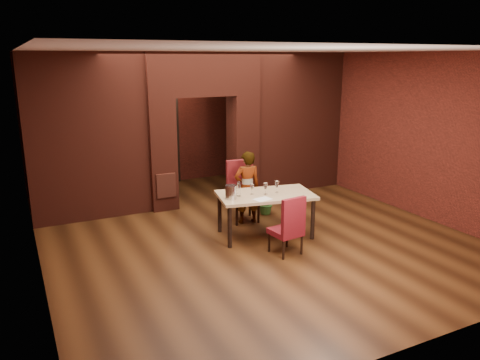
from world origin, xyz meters
The scene contains 25 objects.
floor centered at (0.00, 0.00, 0.00)m, with size 8.00×8.00×0.00m, color #432510.
ceiling centered at (0.00, 0.00, 3.20)m, with size 7.00×8.00×0.04m, color silver.
wall_back centered at (0.00, 4.00, 1.60)m, with size 7.00×0.04×3.20m, color maroon.
wall_front centered at (0.00, -4.00, 1.60)m, with size 7.00×0.04×3.20m, color maroon.
wall_left centered at (-3.50, 0.00, 1.60)m, with size 0.04×8.00×3.20m, color maroon.
wall_right centered at (3.50, 0.00, 1.60)m, with size 0.04×8.00×3.20m, color maroon.
pillar_left centered at (-0.95, 2.00, 1.15)m, with size 0.55×0.55×2.30m, color maroon.
pillar_right centered at (0.95, 2.00, 1.15)m, with size 0.55×0.55×2.30m, color maroon.
lintel centered at (0.00, 2.00, 2.75)m, with size 2.45×0.55×0.90m, color maroon.
wing_wall_left centered at (-2.36, 2.00, 1.60)m, with size 2.27×0.35×3.20m, color maroon.
wing_wall_right centered at (2.36, 2.00, 1.60)m, with size 2.27×0.35×3.20m, color maroon.
vent_panel centered at (-0.95, 1.71, 0.55)m, with size 0.40×0.03×0.50m, color #A1442E.
rear_door centered at (-0.40, 3.94, 1.05)m, with size 0.90×0.08×2.10m, color black.
rear_door_frame centered at (-0.40, 3.90, 1.05)m, with size 1.02×0.04×2.22m, color black.
dining_table centered at (0.20, -0.37, 0.39)m, with size 1.65×0.93×0.77m, color tan.
chair_far centered at (0.21, 0.50, 0.58)m, with size 0.53×0.53×1.17m, color maroon.
chair_near centered at (0.11, -1.20, 0.49)m, with size 0.45×0.45×0.98m, color maroon.
person_seated centered at (0.22, 0.38, 0.70)m, with size 0.51×0.33×1.40m, color white.
wine_glass_a centered at (-0.03, -0.29, 0.87)m, with size 0.07×0.07×0.18m, color silver, non-canonical shape.
wine_glass_b centered at (0.18, -0.40, 0.88)m, with size 0.08×0.08×0.20m, color silver, non-canonical shape.
wine_glass_c centered at (0.41, -0.40, 0.88)m, with size 0.09×0.09×0.21m, color white, non-canonical shape.
tasting_sheet centered at (-0.01, -0.64, 0.78)m, with size 0.29×0.21×0.00m, color silver.
wine_bucket centered at (-0.47, -0.37, 0.89)m, with size 0.19×0.19×0.24m, color #ACACB2.
water_bottle centered at (-0.28, -0.29, 0.91)m, with size 0.06×0.06×0.26m, color white.
potted_plant centered at (0.80, 0.66, 0.23)m, with size 0.42×0.36×0.47m, color #32712D.
Camera 1 is at (-3.70, -7.19, 3.09)m, focal length 35.00 mm.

